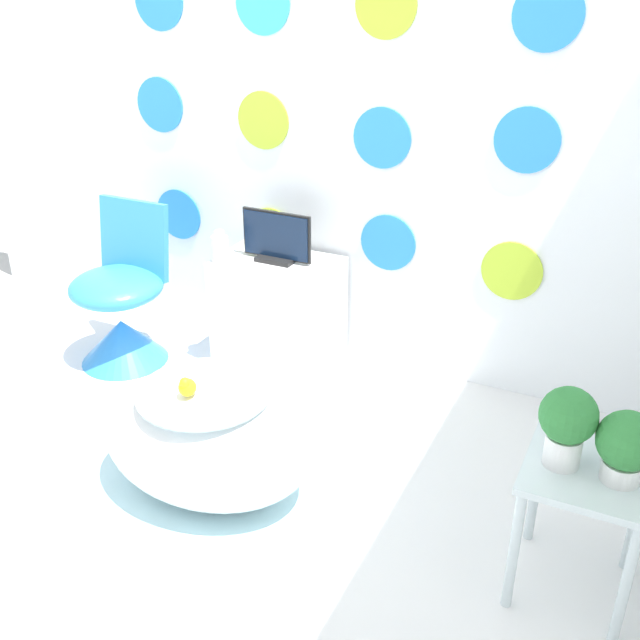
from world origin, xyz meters
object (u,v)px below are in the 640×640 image
tv (276,240)px  vase (220,248)px  chair (121,312)px  bathtub (208,438)px  potted_plant_right (626,445)px  potted_plant_left (567,422)px

tv → vase: tv is taller
chair → tv: 0.85m
chair → bathtub: bearing=-35.2°
bathtub → potted_plant_right: bearing=2.7°
potted_plant_right → potted_plant_left: bearing=178.9°
vase → chair: bearing=-158.7°
potted_plant_left → potted_plant_right: 0.17m
bathtub → chair: size_ratio=1.06×
chair → vase: bearing=21.3°
bathtub → potted_plant_left: size_ratio=3.22×
tv → vase: size_ratio=2.30×
bathtub → potted_plant_left: potted_plant_left is taller
vase → potted_plant_right: 1.98m
bathtub → vase: size_ratio=5.49×
vase → potted_plant_left: 1.83m
potted_plant_left → tv: bearing=148.3°
vase → bathtub: bearing=-61.5°
bathtub → potted_plant_right: 1.43m
chair → tv: same height
chair → potted_plant_left: (2.13, -0.58, 0.35)m
tv → potted_plant_left: size_ratio=1.35×
chair → potted_plant_right: (2.30, -0.58, 0.33)m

